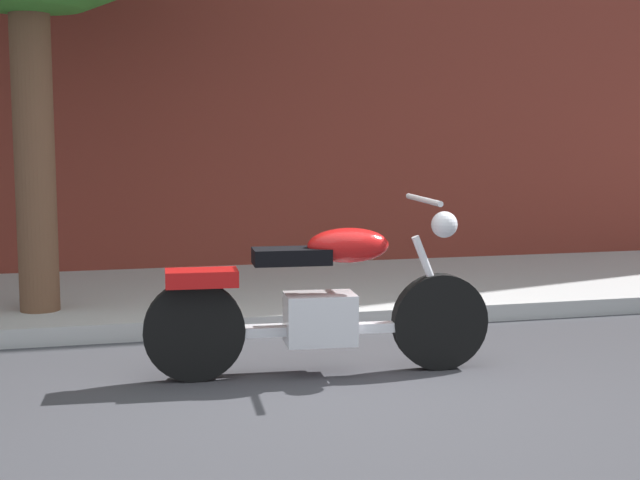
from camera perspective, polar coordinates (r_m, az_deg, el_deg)
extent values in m
plane|color=#38383D|center=(5.16, 0.09, -10.27)|extent=(60.00, 60.00, 0.00)
cube|color=#B1B1B1|center=(8.06, -5.24, -3.53)|extent=(19.37, 2.67, 0.14)
cylinder|color=black|center=(5.80, 7.71, -5.23)|extent=(0.63, 0.14, 0.62)
cylinder|color=black|center=(5.53, -8.09, -5.83)|extent=(0.63, 0.14, 0.62)
cube|color=silver|center=(5.60, 0.00, -5.08)|extent=(0.46, 0.31, 0.32)
cube|color=silver|center=(5.62, 0.00, -5.77)|extent=(1.42, 0.18, 0.06)
ellipsoid|color=red|center=(5.56, 1.83, -0.34)|extent=(0.54, 0.30, 0.22)
cube|color=black|center=(5.51, -1.84, -1.05)|extent=(0.50, 0.27, 0.10)
cube|color=red|center=(5.47, -7.63, -2.42)|extent=(0.46, 0.27, 0.10)
cylinder|color=silver|center=(5.73, 7.18, -2.52)|extent=(0.27, 0.07, 0.58)
cylinder|color=silver|center=(5.65, 6.68, 2.58)|extent=(0.08, 0.70, 0.04)
sphere|color=silver|center=(5.71, 8.00, 0.99)|extent=(0.17, 0.17, 0.17)
cylinder|color=silver|center=(5.74, -2.75, -5.81)|extent=(0.80, 0.15, 0.09)
cylinder|color=brown|center=(7.19, -17.95, 6.79)|extent=(0.31, 0.31, 3.10)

